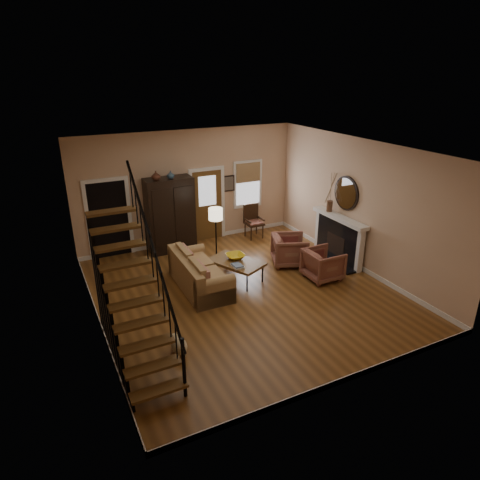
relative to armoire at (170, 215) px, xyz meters
name	(u,v)px	position (x,y,z in m)	size (l,w,h in m)	color
room	(197,212)	(0.29, -1.39, 0.46)	(7.00, 7.33, 3.30)	brown
staircase	(131,278)	(-2.08, -4.45, 0.55)	(0.94, 2.80, 3.20)	brown
fireplace	(340,234)	(3.83, -2.65, -0.31)	(0.33, 1.95, 2.30)	black
armoire	(170,215)	(0.00, 0.00, 0.00)	(1.30, 0.60, 2.10)	black
vase_a	(156,176)	(-0.35, -0.10, 1.17)	(0.24, 0.24, 0.25)	#4C2619
vase_b	(171,175)	(0.05, -0.10, 1.16)	(0.20, 0.20, 0.21)	#334C60
sofa	(200,272)	(-0.12, -2.48, -0.66)	(0.91, 2.12, 0.79)	#A37B4A
coffee_table	(236,270)	(0.82, -2.50, -0.80)	(0.77, 1.32, 0.50)	brown
bowl	(235,256)	(0.87, -2.35, -0.49)	(0.45, 0.45, 0.11)	gold
books	(237,266)	(0.70, -2.80, -0.51)	(0.24, 0.33, 0.06)	beige
armchair_left	(323,264)	(2.76, -3.39, -0.67)	(0.81, 0.84, 0.76)	maroon
armchair_right	(290,250)	(2.47, -2.32, -0.65)	(0.86, 0.88, 0.80)	maroon
floor_lamp	(216,237)	(0.73, -1.50, -0.26)	(0.36, 0.36, 1.57)	black
side_chair	(254,222)	(2.55, -0.20, -0.54)	(0.54, 0.54, 1.02)	#311D0F
dog	(179,346)	(-1.41, -4.70, -0.88)	(0.28, 0.47, 0.34)	beige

